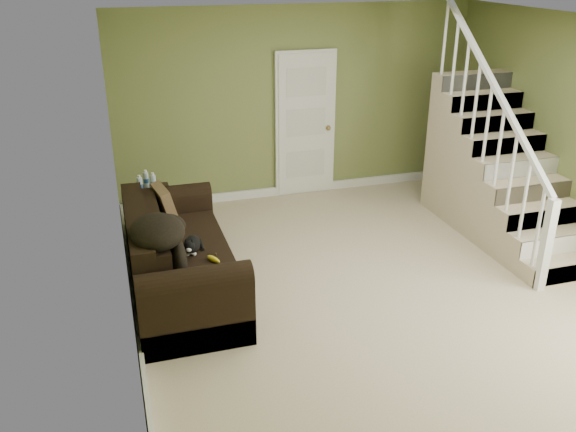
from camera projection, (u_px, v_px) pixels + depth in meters
floor at (376, 282)px, 6.43m from camera, size 5.00×5.50×0.01m
ceiling at (392, 26)px, 5.40m from camera, size 5.00×5.50×0.01m
wall_back at (298, 103)px, 8.33m from camera, size 5.00×0.04×2.60m
wall_left at (118, 192)px, 5.25m from camera, size 0.04×5.50×2.60m
baseboard_back at (298, 189)px, 8.80m from camera, size 5.00×0.04×0.12m
baseboard_left at (136, 314)px, 5.75m from camera, size 0.04×5.50×0.12m
baseboard_right at (571, 247)px, 7.06m from camera, size 0.04×5.50×0.12m
door at (305, 125)px, 8.44m from camera, size 0.86×0.12×2.02m
staircase at (494, 177)px, 7.55m from camera, size 1.00×2.51×2.82m
sofa at (176, 261)px, 6.12m from camera, size 0.99×2.29×0.90m
side_table at (150, 215)px, 7.25m from camera, size 0.53×0.53×0.86m
cat at (193, 245)px, 5.95m from camera, size 0.24×0.44×0.21m
banana at (213, 259)px, 5.80m from camera, size 0.13×0.18×0.05m
throw_pillow at (166, 205)px, 6.58m from camera, size 0.27×0.45×0.44m
throw_blanket at (157, 232)px, 5.37m from camera, size 0.62×0.73×0.26m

